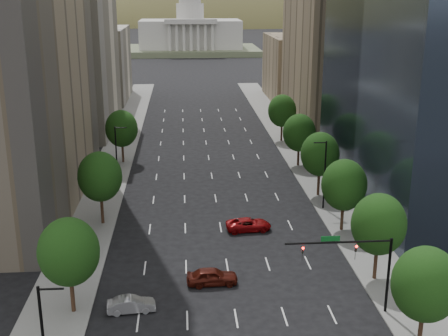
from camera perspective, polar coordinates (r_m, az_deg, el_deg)
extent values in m
cube|color=slate|center=(78.84, -12.17, -3.16)|extent=(6.00, 200.00, 0.15)
cube|color=slate|center=(80.47, 10.26, -2.62)|extent=(6.00, 200.00, 0.15)
cube|color=beige|center=(118.52, -14.58, 12.02)|extent=(14.00, 30.00, 35.00)
cube|color=beige|center=(151.80, -12.19, 9.94)|extent=(14.00, 26.00, 18.00)
cube|color=#8C7759|center=(117.60, 10.43, 11.02)|extent=(14.00, 30.00, 30.00)
cube|color=#8C7759|center=(150.37, 7.17, 9.74)|extent=(14.00, 26.00, 16.00)
cylinder|color=#382316|center=(49.18, 18.81, -14.39)|extent=(0.36, 0.36, 3.75)
ellipsoid|color=black|center=(47.49, 19.22, -10.74)|extent=(5.20, 5.20, 5.98)
cylinder|color=#382316|center=(58.11, 14.69, -8.80)|extent=(0.36, 0.36, 4.00)
ellipsoid|color=black|center=(56.60, 14.98, -5.36)|extent=(5.20, 5.20, 5.98)
cylinder|color=#382316|center=(68.60, 11.55, -4.54)|extent=(0.36, 0.36, 3.90)
ellipsoid|color=black|center=(67.36, 11.74, -1.64)|extent=(5.20, 5.20, 5.98)
cylinder|color=#382316|center=(79.48, 9.29, -1.32)|extent=(0.36, 0.36, 4.10)
ellipsoid|color=black|center=(78.37, 9.42, 1.36)|extent=(5.20, 5.20, 5.98)
cylinder|color=#382316|center=(92.59, 7.33, 1.31)|extent=(0.36, 0.36, 3.80)
ellipsoid|color=black|center=(91.70, 7.41, 3.46)|extent=(5.20, 5.20, 5.98)
cylinder|color=#382316|center=(107.79, 5.68, 3.67)|extent=(0.36, 0.36, 4.00)
ellipsoid|color=black|center=(106.99, 5.74, 5.63)|extent=(5.20, 5.20, 5.98)
cylinder|color=#382316|center=(52.57, -14.71, -11.69)|extent=(0.36, 0.36, 4.00)
ellipsoid|color=black|center=(50.90, -15.03, -7.97)|extent=(5.20, 5.20, 5.98)
cylinder|color=#382316|center=(70.51, -11.91, -3.85)|extent=(0.36, 0.36, 4.15)
ellipsoid|color=black|center=(69.24, -12.11, -0.83)|extent=(5.20, 5.20, 5.98)
cylinder|color=#382316|center=(95.13, -9.94, 1.67)|extent=(0.36, 0.36, 3.95)
ellipsoid|color=black|center=(94.23, -10.05, 3.85)|extent=(5.20, 5.20, 5.98)
cylinder|color=black|center=(74.00, 9.87, -0.74)|extent=(0.20, 0.20, 9.00)
cylinder|color=black|center=(72.63, 9.43, 2.48)|extent=(1.60, 0.14, 0.14)
cylinder|color=black|center=(38.80, -16.66, -11.34)|extent=(1.60, 0.14, 0.14)
cylinder|color=black|center=(81.95, -10.52, 0.98)|extent=(0.20, 0.20, 9.00)
cylinder|color=black|center=(80.80, -10.12, 3.92)|extent=(1.60, 0.14, 0.14)
cylinder|color=black|center=(52.09, 15.85, -10.20)|extent=(0.24, 0.24, 7.00)
cylinder|color=black|center=(49.35, 11.20, -7.18)|extent=(9.00, 0.18, 0.18)
imported|color=black|center=(49.98, 12.84, -7.66)|extent=(0.18, 0.22, 1.10)
imported|color=black|center=(48.90, 7.74, -7.94)|extent=(0.18, 0.22, 1.10)
sphere|color=#FF0C07|center=(49.75, 12.92, -7.54)|extent=(0.20, 0.20, 0.20)
sphere|color=#FF0C07|center=(48.66, 7.79, -7.82)|extent=(0.20, 0.20, 0.20)
cube|color=#0C591E|center=(49.04, 10.43, -6.85)|extent=(1.60, 0.06, 0.45)
cube|color=#596647|center=(264.58, -3.30, 11.48)|extent=(60.00, 40.00, 2.50)
cube|color=silver|center=(263.98, -3.32, 13.04)|extent=(44.00, 26.00, 12.00)
cube|color=silver|center=(249.65, -3.29, 14.19)|extent=(22.00, 4.00, 2.00)
cylinder|color=silver|center=(263.49, -3.36, 15.10)|extent=(12.00, 12.00, 7.00)
cylinder|color=silver|center=(263.37, -3.38, 16.19)|extent=(9.60, 9.60, 3.00)
ellipsoid|color=olive|center=(592.23, -17.69, 10.44)|extent=(380.00, 342.00, 190.00)
ellipsoid|color=olive|center=(618.74, -0.04, 10.66)|extent=(440.00, 396.00, 240.00)
ellipsoid|color=olive|center=(690.30, 14.22, 11.40)|extent=(360.00, 324.00, 200.00)
imported|color=#46130B|center=(55.93, -1.17, -10.61)|extent=(4.91, 2.14, 1.65)
imported|color=#95959A|center=(52.30, -9.11, -13.12)|extent=(4.32, 1.92, 1.38)
imported|color=maroon|center=(67.78, 2.43, -5.57)|extent=(5.44, 2.86, 1.46)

